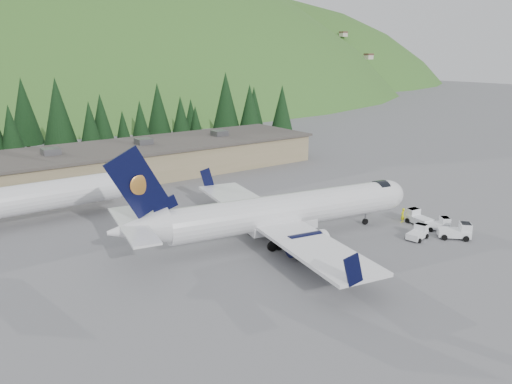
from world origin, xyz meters
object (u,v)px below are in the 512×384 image
object	(u,v)px
terminal_building	(116,162)
baggage_tug_d	(457,231)
baggage_tug_b	(439,224)
baggage_tug_a	(418,233)
second_airliner	(1,202)
baggage_tug_c	(418,218)
airliner	(280,213)
ramp_worker	(403,215)

from	to	relation	value
terminal_building	baggage_tug_d	bearing A→B (deg)	-67.61
baggage_tug_b	baggage_tug_d	xyz separation A→B (m)	(-0.84, -2.89, 0.14)
baggage_tug_a	terminal_building	size ratio (longest dim) A/B	0.04
second_airliner	baggage_tug_d	distance (m)	52.13
baggage_tug_a	baggage_tug_b	world-z (taller)	baggage_tug_a
baggage_tug_c	baggage_tug_d	xyz separation A→B (m)	(-0.58, -5.67, 0.05)
airliner	baggage_tug_d	distance (m)	19.96
baggage_tug_b	second_airliner	bearing A→B (deg)	179.30
baggage_tug_c	baggage_tug_b	bearing A→B (deg)	-167.02
baggage_tug_a	baggage_tug_b	distance (m)	4.43
airliner	ramp_worker	xyz separation A→B (m)	(15.80, -4.26, -2.24)
second_airliner	ramp_worker	world-z (taller)	second_airliner
second_airliner	ramp_worker	distance (m)	47.56
baggage_tug_d	ramp_worker	size ratio (longest dim) A/B	2.04
second_airliner	terminal_building	size ratio (longest dim) A/B	0.39
ramp_worker	baggage_tug_d	bearing A→B (deg)	82.11
terminal_building	second_airliner	bearing A→B (deg)	-141.22
airliner	baggage_tug_c	xyz separation A→B (m)	(16.84, -5.67, -2.38)
baggage_tug_c	ramp_worker	bearing A→B (deg)	43.95
airliner	terminal_building	size ratio (longest dim) A/B	0.50
second_airliner	baggage_tug_b	xyz separation A→B (m)	(41.01, -30.25, -2.65)
airliner	baggage_tug_b	world-z (taller)	airliner
baggage_tug_a	baggage_tug_d	xyz separation A→B (m)	(3.57, -2.51, 0.14)
airliner	ramp_worker	bearing A→B (deg)	-4.54
terminal_building	ramp_worker	distance (m)	46.52
baggage_tug_c	ramp_worker	xyz separation A→B (m)	(-1.04, 1.41, 0.13)
second_airliner	baggage_tug_b	size ratio (longest dim) A/B	8.84
airliner	terminal_building	bearing A→B (deg)	106.57
ramp_worker	airliner	bearing A→B (deg)	-26.69
baggage_tug_b	baggage_tug_d	world-z (taller)	baggage_tug_d
baggage_tug_a	second_airliner	bearing A→B (deg)	127.89
baggage_tug_d	ramp_worker	bearing A→B (deg)	140.30
baggage_tug_d	ramp_worker	world-z (taller)	baggage_tug_d
baggage_tug_d	airliner	bearing A→B (deg)	-168.30
baggage_tug_a	ramp_worker	distance (m)	5.53
airliner	terminal_building	world-z (taller)	airliner
second_airliner	terminal_building	world-z (taller)	second_airliner
baggage_tug_a	ramp_worker	bearing A→B (deg)	43.57
ramp_worker	terminal_building	bearing A→B (deg)	-76.41
baggage_tug_c	ramp_worker	world-z (taller)	ramp_worker
baggage_tug_d	second_airliner	bearing A→B (deg)	-172.94
baggage_tug_d	ramp_worker	distance (m)	7.09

